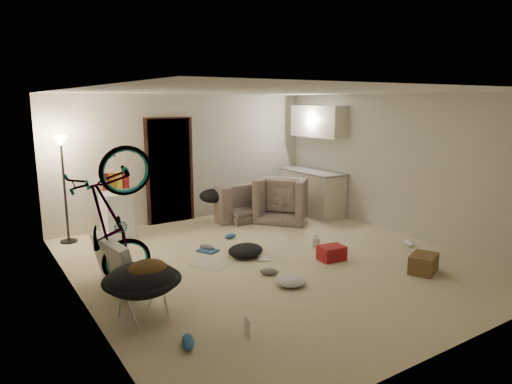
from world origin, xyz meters
TOP-DOWN VIEW (x-y plane):
  - floor at (0.00, 0.00)m, footprint 5.50×6.00m
  - ceiling at (0.00, 0.00)m, footprint 5.50×6.00m
  - wall_back at (0.00, 3.01)m, footprint 5.50×0.02m
  - wall_front at (0.00, -3.01)m, footprint 5.50×0.02m
  - wall_left at (-2.76, 0.00)m, footprint 0.02×6.00m
  - wall_right at (2.76, 0.00)m, footprint 0.02×6.00m
  - doorway at (-0.40, 2.97)m, footprint 0.85×0.10m
  - door_trim at (-0.40, 2.94)m, footprint 0.97×0.04m
  - floor_lamp at (-2.40, 2.65)m, footprint 0.28×0.28m
  - kitchen_counter at (2.43, 2.00)m, footprint 0.60×1.50m
  - counter_top at (2.43, 2.00)m, footprint 0.64×1.54m
  - kitchen_uppers at (2.56, 2.00)m, footprint 0.38×1.40m
  - sofa at (1.24, 2.45)m, footprint 1.90×0.77m
  - armchair at (1.65, 1.92)m, footprint 1.31×1.33m
  - bicycle at (-2.30, 0.23)m, footprint 1.93×0.95m
  - book_asset at (-1.54, -1.80)m, footprint 0.23×0.18m
  - mini_fridge at (-1.59, 2.55)m, footprint 0.48×0.48m
  - snack_box_0 at (-1.76, 2.55)m, footprint 0.11×0.08m
  - snack_box_1 at (-1.64, 2.55)m, footprint 0.11×0.09m
  - snack_box_2 at (-1.52, 2.55)m, footprint 0.10×0.07m
  - snack_box_3 at (-1.40, 2.55)m, footprint 0.11×0.08m
  - saucer_chair at (-2.27, -0.74)m, footprint 0.86×0.86m
  - hoodie at (-2.22, -0.77)m, footprint 0.61×0.57m
  - sofa_drape at (0.29, 2.45)m, footprint 0.63×0.55m
  - tv_box at (-2.30, 0.23)m, footprint 0.36×1.03m
  - drink_case_a at (1.50, -1.55)m, footprint 0.54×0.47m
  - drink_case_b at (0.76, -0.47)m, footprint 0.41×0.32m
  - juicer at (0.99, 0.17)m, footprint 0.15×0.15m
  - newspaper at (-0.86, 0.38)m, footprint 0.63×0.68m
  - book_blue at (-0.63, 0.90)m, footprint 0.34×0.37m
  - book_white at (-0.09, 0.11)m, footprint 0.26×0.28m
  - shoe_0 at (0.02, 1.32)m, footprint 0.27×0.16m
  - shoe_1 at (-0.61, 0.98)m, footprint 0.24×0.29m
  - shoe_2 at (-2.12, -1.58)m, footprint 0.20×0.31m
  - shoe_3 at (-0.38, -0.46)m, footprint 0.27×0.24m
  - shoe_4 at (2.30, -0.66)m, footprint 0.18×0.28m
  - clothes_lump_a at (-0.24, 0.39)m, footprint 0.68×0.62m
  - clothes_lump_c at (-0.36, -0.91)m, footprint 0.53×0.50m

SIDE VIEW (x-z plane):
  - floor at x=0.00m, z-range -0.02..0.00m
  - newspaper at x=-0.86m, z-range 0.00..0.01m
  - book_asset at x=-1.54m, z-range 0.00..0.02m
  - book_white at x=-0.09m, z-range 0.00..0.02m
  - book_blue at x=-0.63m, z-range 0.00..0.03m
  - shoe_0 at x=0.02m, z-range 0.00..0.09m
  - shoe_4 at x=2.30m, z-range 0.00..0.10m
  - shoe_3 at x=-0.38m, z-range 0.00..0.10m
  - shoe_1 at x=-0.61m, z-range 0.00..0.10m
  - shoe_2 at x=-2.12m, z-range 0.00..0.11m
  - clothes_lump_c at x=-0.36m, z-range 0.00..0.13m
  - juicer at x=0.99m, z-range -0.02..0.20m
  - clothes_lump_a at x=-0.24m, z-range 0.00..0.19m
  - drink_case_b at x=0.76m, z-range 0.00..0.22m
  - drink_case_a at x=1.50m, z-range 0.00..0.26m
  - sofa at x=1.24m, z-range 0.00..0.55m
  - armchair at x=1.65m, z-range 0.00..0.65m
  - tv_box at x=-2.30m, z-range -0.01..0.67m
  - saucer_chair at x=-2.27m, z-range 0.06..0.67m
  - mini_fridge at x=-1.59m, z-range 0.00..0.78m
  - kitchen_counter at x=2.43m, z-range 0.00..0.88m
  - bicycle at x=-2.30m, z-range -0.05..1.04m
  - sofa_drape at x=0.29m, z-range 0.40..0.68m
  - hoodie at x=-2.22m, z-range 0.44..0.66m
  - counter_top at x=2.43m, z-range 0.88..0.92m
  - snack_box_0 at x=-1.76m, z-range 0.85..1.15m
  - snack_box_1 at x=-1.64m, z-range 0.85..1.15m
  - snack_box_2 at x=-1.52m, z-range 0.85..1.15m
  - snack_box_3 at x=-1.40m, z-range 0.85..1.15m
  - doorway at x=-0.40m, z-range 0.00..2.04m
  - door_trim at x=-0.40m, z-range -0.03..2.07m
  - wall_back at x=0.00m, z-range 0.00..2.50m
  - wall_front at x=0.00m, z-range 0.00..2.50m
  - wall_left at x=-2.76m, z-range 0.00..2.50m
  - wall_right at x=2.76m, z-range 0.00..2.50m
  - floor_lamp at x=-2.40m, z-range 0.40..2.21m
  - kitchen_uppers at x=2.56m, z-range 1.62..2.27m
  - ceiling at x=0.00m, z-range 2.50..2.52m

